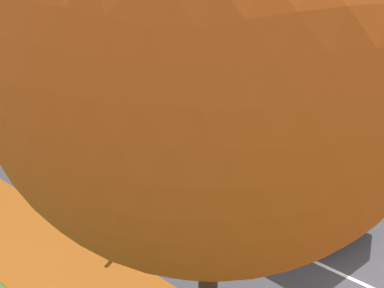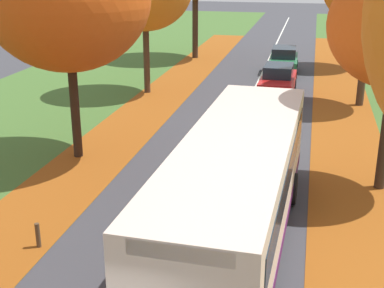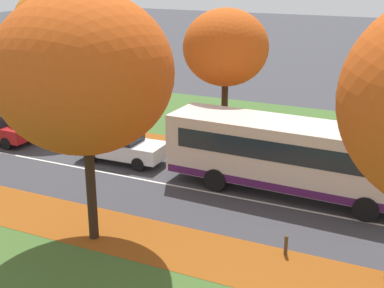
{
  "view_description": "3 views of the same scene",
  "coord_description": "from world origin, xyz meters",
  "px_view_note": "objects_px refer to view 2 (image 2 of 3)",
  "views": [
    {
      "loc": [
        -10.4,
        -3.94,
        7.64
      ],
      "look_at": [
        0.61,
        6.9,
        1.69
      ],
      "focal_mm": 50.0,
      "sensor_mm": 36.0,
      "label": 1
    },
    {
      "loc": [
        2.98,
        -5.22,
        7.13
      ],
      "look_at": [
        -0.16,
        8.71,
        2.02
      ],
      "focal_mm": 50.0,
      "sensor_mm": 36.0,
      "label": 2
    },
    {
      "loc": [
        -18.71,
        1.86,
        9.06
      ],
      "look_at": [
        -0.26,
        10.59,
        2.11
      ],
      "focal_mm": 50.0,
      "sensor_mm": 36.0,
      "label": 3
    }
  ],
  "objects_px": {
    "car_white_lead": "(271,122)",
    "bus": "(237,185)",
    "car_red_following": "(278,80)",
    "car_green_third_in_line": "(284,60)",
    "bollard_third": "(38,235)"
  },
  "relations": [
    {
      "from": "car_white_lead",
      "to": "bus",
      "type": "bearing_deg",
      "value": -91.23
    },
    {
      "from": "car_red_following",
      "to": "car_white_lead",
      "type": "bearing_deg",
      "value": -88.09
    },
    {
      "from": "bus",
      "to": "car_green_third_in_line",
      "type": "bearing_deg",
      "value": 90.35
    },
    {
      "from": "car_white_lead",
      "to": "car_red_following",
      "type": "xyz_separation_m",
      "value": [
        -0.25,
        7.57,
        0.0
      ]
    },
    {
      "from": "bollard_third",
      "to": "car_white_lead",
      "type": "bearing_deg",
      "value": 61.84
    },
    {
      "from": "bollard_third",
      "to": "car_white_lead",
      "type": "xyz_separation_m",
      "value": [
        5.09,
        9.5,
        0.47
      ]
    },
    {
      "from": "bus",
      "to": "car_white_lead",
      "type": "distance_m",
      "value": 8.37
    },
    {
      "from": "bus",
      "to": "car_green_third_in_line",
      "type": "height_order",
      "value": "bus"
    },
    {
      "from": "bollard_third",
      "to": "bus",
      "type": "relative_size",
      "value": 0.06
    },
    {
      "from": "car_white_lead",
      "to": "bollard_third",
      "type": "bearing_deg",
      "value": -118.16
    },
    {
      "from": "bollard_third",
      "to": "car_green_third_in_line",
      "type": "height_order",
      "value": "car_green_third_in_line"
    },
    {
      "from": "car_white_lead",
      "to": "car_green_third_in_line",
      "type": "distance_m",
      "value": 13.27
    },
    {
      "from": "bollard_third",
      "to": "car_white_lead",
      "type": "relative_size",
      "value": 0.16
    },
    {
      "from": "car_white_lead",
      "to": "car_red_following",
      "type": "height_order",
      "value": "same"
    },
    {
      "from": "car_white_lead",
      "to": "car_red_following",
      "type": "distance_m",
      "value": 7.57
    }
  ]
}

